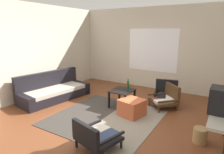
{
  "coord_description": "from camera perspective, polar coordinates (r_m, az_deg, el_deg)",
  "views": [
    {
      "loc": [
        2.24,
        -3.23,
        1.95
      ],
      "look_at": [
        -0.14,
        0.66,
        0.85
      ],
      "focal_mm": 31.1,
      "sensor_mm": 36.0,
      "label": 1
    }
  ],
  "objects": [
    {
      "name": "ground_plane",
      "position": [
        4.39,
        -2.96,
        -12.79
      ],
      "size": [
        7.8,
        7.8,
        0.0
      ],
      "primitive_type": "plane",
      "color": "brown"
    },
    {
      "name": "far_wall_with_window",
      "position": [
        6.71,
        11.99,
        8.15
      ],
      "size": [
        5.6,
        0.13,
        2.7
      ],
      "color": "beige",
      "rests_on": "ground"
    },
    {
      "name": "side_wall_left",
      "position": [
        6.07,
        -22.75,
        6.87
      ],
      "size": [
        0.12,
        6.6,
        2.7
      ],
      "primitive_type": "cube",
      "color": "beige",
      "rests_on": "ground"
    },
    {
      "name": "area_rug",
      "position": [
        4.56,
        -1.79,
        -11.67
      ],
      "size": [
        2.26,
        2.29,
        0.01
      ],
      "color": "#38332D",
      "rests_on": "ground"
    },
    {
      "name": "couch",
      "position": [
        5.88,
        -16.73,
        -4.02
      ],
      "size": [
        1.08,
        2.08,
        0.77
      ],
      "color": "black",
      "rests_on": "ground"
    },
    {
      "name": "coffee_table",
      "position": [
        5.03,
        2.97,
        -4.83
      ],
      "size": [
        0.54,
        0.62,
        0.45
      ],
      "color": "black",
      "rests_on": "ground"
    },
    {
      "name": "armchair_by_window",
      "position": [
        5.51,
        15.6,
        -4.62
      ],
      "size": [
        0.73,
        0.73,
        0.61
      ],
      "color": "black",
      "rests_on": "ground"
    },
    {
      "name": "armchair_striped_foreground",
      "position": [
        3.35,
        -4.96,
        -16.85
      ],
      "size": [
        0.76,
        0.75,
        0.53
      ],
      "color": "black",
      "rests_on": "ground"
    },
    {
      "name": "armchair_corner",
      "position": [
        5.19,
        15.6,
        -5.93
      ],
      "size": [
        0.84,
        0.84,
        0.6
      ],
      "color": "#472D19",
      "rests_on": "ground"
    },
    {
      "name": "ottoman_orange",
      "position": [
        4.6,
        5.85,
        -8.93
      ],
      "size": [
        0.6,
        0.6,
        0.39
      ],
      "primitive_type": "cube",
      "rotation": [
        0.0,
        0.0,
        -0.23
      ],
      "color": "#BC5633",
      "rests_on": "ground"
    },
    {
      "name": "glass_bottle",
      "position": [
        5.05,
        4.77,
        -2.35
      ],
      "size": [
        0.06,
        0.06,
        0.28
      ],
      "color": "#194723",
      "rests_on": "coffee_table"
    },
    {
      "name": "wicker_basket",
      "position": [
        3.91,
        24.48,
        -15.37
      ],
      "size": [
        0.24,
        0.24,
        0.27
      ],
      "primitive_type": "cylinder",
      "color": "#9E7A4C",
      "rests_on": "ground"
    }
  ]
}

